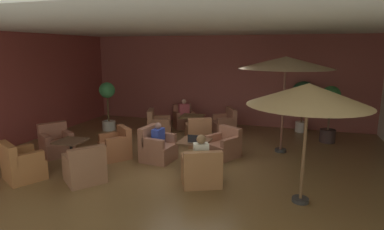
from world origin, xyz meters
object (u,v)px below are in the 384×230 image
(armchair_front_left_north, at_px, (201,171))
(armchair_front_left_east, at_px, (224,146))
(patio_umbrella_tall_red, at_px, (286,63))
(patron_by_window, at_px, (184,109))
(armchair_mid_center_south, at_px, (198,135))
(armchair_front_right_west, at_px, (22,165))
(potted_tree_mid_right, at_px, (303,96))
(open_laptop, at_px, (194,140))
(patio_umbrella_center_beige, at_px, (308,95))
(armchair_mid_center_east, at_px, (158,126))
(potted_tree_left_corner, at_px, (330,109))
(armchair_mid_center_north, at_px, (184,119))
(armchair_front_left_south, at_px, (157,148))
(iced_drink_cup, at_px, (193,140))
(armchair_front_right_north, at_px, (85,168))
(patron_with_friend, at_px, (201,152))
(cafe_table_front_right, at_px, (71,147))
(armchair_front_right_east, at_px, (116,147))
(potted_tree_mid_left, at_px, (108,101))
(cafe_table_front_left, at_px, (194,147))
(cafe_table_mid_center, at_px, (192,120))
(patron_blue_shirt, at_px, (158,135))
(armchair_front_right_south, at_px, (56,144))
(armchair_mid_center_west, at_px, (225,125))

(armchair_front_left_north, bearing_deg, armchair_front_left_east, 87.33)
(patio_umbrella_tall_red, distance_m, patron_by_window, 4.42)
(armchair_mid_center_south, bearing_deg, armchair_front_right_west, -129.47)
(potted_tree_mid_right, bearing_deg, open_laptop, -119.61)
(armchair_front_left_east, distance_m, patio_umbrella_center_beige, 3.40)
(open_laptop, bearing_deg, armchair_mid_center_south, 103.89)
(armchair_mid_center_east, height_order, potted_tree_mid_right, potted_tree_mid_right)
(potted_tree_left_corner, relative_size, potted_tree_mid_right, 0.99)
(armchair_front_left_east, relative_size, armchair_mid_center_north, 1.05)
(armchair_front_left_east, distance_m, armchair_front_left_south, 1.81)
(potted_tree_left_corner, bearing_deg, iced_drink_cup, -134.34)
(armchair_mid_center_south, xyz_separation_m, patron_by_window, (-1.13, 1.95, 0.37))
(armchair_front_right_north, bearing_deg, armchair_mid_center_south, 64.72)
(armchair_mid_center_south, distance_m, patron_with_friend, 2.87)
(cafe_table_front_right, height_order, patron_by_window, patron_by_window)
(potted_tree_left_corner, bearing_deg, armchair_mid_center_south, -157.95)
(armchair_front_right_east, height_order, potted_tree_mid_right, potted_tree_mid_right)
(armchair_mid_center_south, height_order, potted_tree_mid_left, potted_tree_mid_left)
(armchair_front_right_north, xyz_separation_m, armchair_front_right_west, (-1.45, -0.31, 0.01))
(armchair_front_left_south, relative_size, armchair_mid_center_north, 0.92)
(armchair_mid_center_north, height_order, armchair_mid_center_south, armchair_mid_center_south)
(armchair_front_right_east, distance_m, patron_with_friend, 2.83)
(armchair_front_left_east, distance_m, armchair_mid_center_east, 2.97)
(armchair_mid_center_north, distance_m, armchair_mid_center_south, 2.30)
(armchair_mid_center_north, distance_m, patio_umbrella_tall_red, 4.63)
(armchair_front_right_west, height_order, patron_by_window, patron_by_window)
(potted_tree_mid_left, bearing_deg, armchair_mid_center_north, 26.05)
(armchair_mid_center_east, xyz_separation_m, iced_drink_cup, (2.04, -2.56, 0.40))
(armchair_front_right_east, xyz_separation_m, potted_tree_mid_right, (4.83, 4.43, 0.96))
(armchair_front_left_east, bearing_deg, cafe_table_front_right, -152.06)
(cafe_table_front_left, bearing_deg, potted_tree_mid_left, 147.85)
(armchair_mid_center_north, distance_m, patron_by_window, 0.39)
(armchair_front_left_east, height_order, cafe_table_front_right, armchair_front_left_east)
(cafe_table_mid_center, bearing_deg, potted_tree_mid_right, 24.18)
(armchair_front_left_east, xyz_separation_m, potted_tree_left_corner, (2.85, 2.38, 0.78))
(potted_tree_left_corner, bearing_deg, armchair_front_right_west, -142.60)
(patron_blue_shirt, bearing_deg, armchair_front_left_east, 27.17)
(armchair_front_left_east, xyz_separation_m, cafe_table_mid_center, (-1.49, 1.86, 0.23))
(cafe_table_front_right, height_order, armchair_front_right_north, armchair_front_right_north)
(armchair_front_right_north, height_order, armchair_mid_center_east, armchair_mid_center_east)
(patio_umbrella_tall_red, bearing_deg, cafe_table_mid_center, 162.74)
(armchair_front_right_north, xyz_separation_m, patron_by_window, (0.47, 5.35, 0.38))
(armchair_front_right_west, distance_m, patron_by_window, 5.99)
(patio_umbrella_tall_red, bearing_deg, iced_drink_cup, -134.80)
(cafe_table_front_left, height_order, armchair_front_left_south, armchair_front_left_south)
(armchair_front_right_east, xyz_separation_m, armchair_mid_center_east, (0.18, 2.45, 0.01))
(armchair_front_right_south, height_order, armchair_mid_center_west, armchair_mid_center_west)
(cafe_table_mid_center, bearing_deg, armchair_front_right_west, -118.19)
(armchair_front_left_north, relative_size, armchair_front_left_south, 1.16)
(armchair_mid_center_south, relative_size, potted_tree_mid_left, 0.58)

